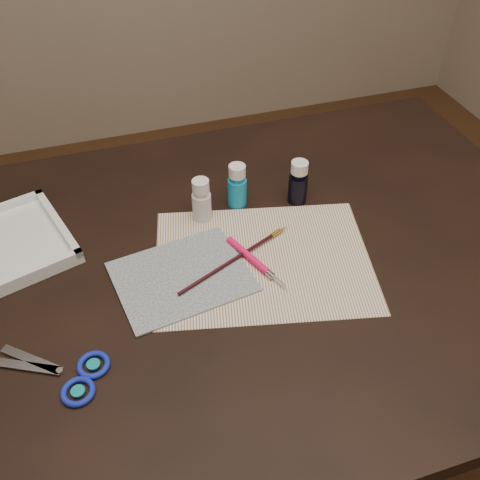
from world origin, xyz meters
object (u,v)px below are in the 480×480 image
object	(u,v)px
paper	(263,260)
paint_bottle_navy	(298,182)
scissors	(47,372)
palette_tray	(4,246)
paint_bottle_cyan	(237,185)
paint_bottle_white	(201,200)
canvas	(182,276)

from	to	relation	value
paper	paint_bottle_navy	distance (m)	0.20
scissors	paint_bottle_navy	bearing A→B (deg)	-125.11
paper	paint_bottle_navy	bearing A→B (deg)	49.30
paint_bottle_navy	palette_tray	distance (m)	0.58
paint_bottle_cyan	paint_bottle_navy	size ratio (longest dim) A/B	0.99
palette_tray	paint_bottle_navy	bearing A→B (deg)	-2.31
paint_bottle_white	paint_bottle_cyan	size ratio (longest dim) A/B	0.98
paint_bottle_white	scissors	world-z (taller)	paint_bottle_white
paint_bottle_navy	paper	bearing A→B (deg)	-130.70
paint_bottle_white	paint_bottle_navy	size ratio (longest dim) A/B	0.97
paint_bottle_white	palette_tray	bearing A→B (deg)	177.13
paint_bottle_cyan	paint_bottle_navy	xyz separation A→B (m)	(0.12, -0.03, 0.00)
palette_tray	paper	bearing A→B (deg)	-20.53
paper	canvas	bearing A→B (deg)	179.23
paint_bottle_cyan	paint_bottle_white	bearing A→B (deg)	-164.05
canvas	scissors	size ratio (longest dim) A/B	1.17
paper	palette_tray	world-z (taller)	palette_tray
paint_bottle_cyan	palette_tray	size ratio (longest dim) A/B	0.42
paper	canvas	xyz separation A→B (m)	(-0.15, 0.00, 0.00)
paper	paint_bottle_cyan	world-z (taller)	paint_bottle_cyan
canvas	paper	bearing A→B (deg)	-0.77
paint_bottle_navy	palette_tray	size ratio (longest dim) A/B	0.42
palette_tray	scissors	bearing A→B (deg)	-78.37
paint_bottle_cyan	paper	bearing A→B (deg)	-91.46
paint_bottle_cyan	canvas	bearing A→B (deg)	-132.46
paper	paint_bottle_cyan	bearing A→B (deg)	88.54
paint_bottle_cyan	paint_bottle_navy	distance (m)	0.12
paper	scissors	bearing A→B (deg)	-161.40
paint_bottle_cyan	scissors	world-z (taller)	paint_bottle_cyan
paint_bottle_cyan	scissors	distance (m)	0.50
paint_bottle_white	palette_tray	world-z (taller)	paint_bottle_white
paper	paint_bottle_navy	xyz separation A→B (m)	(0.13, 0.15, 0.05)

